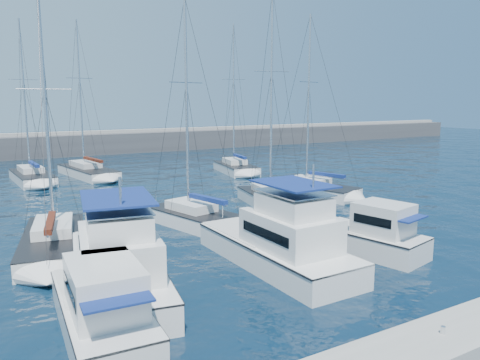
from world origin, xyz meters
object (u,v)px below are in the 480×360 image
sailboat_mid_b (54,242)px  sailboat_mid_d (274,200)px  sailboat_back_a (32,177)px  sailboat_back_b (88,171)px  motor_yacht_port_outer (103,310)px  sailboat_mid_c (195,218)px  sailboat_back_c (236,168)px  motor_yacht_stbd_inner (281,244)px  motor_yacht_port_inner (118,266)px  motor_yacht_stbd_outer (374,237)px  sailboat_mid_e (313,190)px

sailboat_mid_b → sailboat_mid_d: size_ratio=0.84×
sailboat_back_a → sailboat_back_b: (5.53, 0.79, -0.01)m
motor_yacht_port_outer → sailboat_mid_c: sailboat_mid_c is taller
sailboat_back_a → sailboat_back_c: 20.93m
motor_yacht_port_outer → sailboat_back_b: bearing=81.8°
motor_yacht_stbd_inner → sailboat_back_a: 32.67m
motor_yacht_port_inner → sailboat_back_c: 33.09m
motor_yacht_stbd_inner → sailboat_back_b: bearing=92.6°
motor_yacht_port_inner → sailboat_mid_b: sailboat_mid_b is taller
sailboat_mid_c → motor_yacht_port_outer: bearing=-142.3°
motor_yacht_stbd_inner → motor_yacht_stbd_outer: 5.43m
motor_yacht_port_outer → sailboat_back_b: 35.79m
motor_yacht_port_inner → sailboat_back_a: 30.79m
sailboat_back_c → sailboat_back_a: bearing=176.5°
sailboat_back_b → sailboat_back_c: bearing=-29.9°
motor_yacht_port_inner → sailboat_mid_d: (14.69, 9.84, -0.60)m
sailboat_back_b → sailboat_mid_e: bearing=-63.8°
sailboat_mid_b → motor_yacht_stbd_outer: bearing=-20.3°
sailboat_mid_b → sailboat_mid_e: sailboat_mid_e is taller
sailboat_mid_c → sailboat_mid_d: 7.70m
sailboat_mid_e → sailboat_back_a: 27.50m
motor_yacht_port_inner → sailboat_back_b: (5.70, 31.58, -0.61)m
motor_yacht_port_outer → sailboat_mid_d: (16.20, 13.32, -0.41)m
sailboat_mid_d → sailboat_back_a: (-14.52, 20.94, -0.00)m
motor_yacht_stbd_inner → sailboat_mid_e: size_ratio=0.64×
sailboat_mid_e → sailboat_mid_d: bearing=-179.1°
motor_yacht_stbd_inner → sailboat_mid_b: bearing=137.5°
sailboat_mid_b → sailboat_mid_c: size_ratio=0.94×
sailboat_mid_b → sailboat_back_c: bearing=52.2°
sailboat_back_a → sailboat_back_c: size_ratio=0.97×
motor_yacht_stbd_inner → sailboat_back_b: size_ratio=0.59×
motor_yacht_stbd_inner → sailboat_mid_b: 12.20m
motor_yacht_port_inner → sailboat_mid_e: sailboat_mid_e is taller
sailboat_back_a → sailboat_back_b: sailboat_back_b is taller
motor_yacht_port_inner → sailboat_mid_b: size_ratio=0.79×
motor_yacht_stbd_inner → sailboat_mid_d: sailboat_mid_d is taller
motor_yacht_port_outer → sailboat_mid_d: sailboat_mid_d is taller
sailboat_back_a → sailboat_back_b: bearing=4.6°
motor_yacht_port_outer → sailboat_mid_e: size_ratio=0.49×
motor_yacht_stbd_inner → motor_yacht_stbd_outer: bearing=-10.2°
motor_yacht_port_inner → sailboat_back_c: (20.53, 25.94, -0.58)m
motor_yacht_stbd_inner → sailboat_back_c: size_ratio=0.59×
motor_yacht_port_outer → sailboat_mid_e: sailboat_mid_e is taller
sailboat_back_c → sailboat_mid_c: bearing=-116.5°
motor_yacht_stbd_inner → sailboat_back_b: 32.66m
sailboat_back_c → motor_yacht_port_inner: bearing=-118.4°
sailboat_mid_b → motor_yacht_port_outer: bearing=-78.6°
motor_yacht_stbd_inner → sailboat_mid_b: size_ratio=0.72×
sailboat_mid_c → sailboat_mid_d: bearing=-0.1°
motor_yacht_port_outer → sailboat_mid_d: bearing=42.8°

